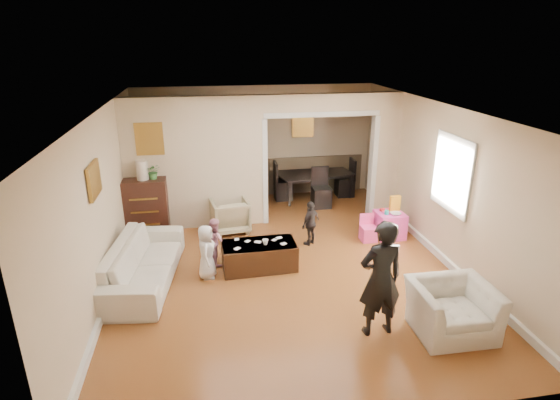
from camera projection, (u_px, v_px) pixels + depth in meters
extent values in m
plane|color=#995927|center=(282.00, 261.00, 7.71)|extent=(7.00, 7.00, 0.00)
cube|color=beige|center=(196.00, 164.00, 8.71)|extent=(2.75, 0.18, 2.60)
cube|color=beige|center=(384.00, 156.00, 9.32)|extent=(0.55, 0.18, 2.60)
cube|color=beige|center=(322.00, 102.00, 8.71)|extent=(2.22, 0.18, 0.35)
cube|color=white|center=(453.00, 174.00, 7.24)|extent=(0.03, 0.95, 1.10)
cube|color=brown|center=(149.00, 139.00, 8.29)|extent=(0.45, 0.03, 0.55)
cube|color=brown|center=(94.00, 180.00, 6.10)|extent=(0.03, 0.55, 0.40)
cube|color=brown|center=(303.00, 124.00, 10.48)|extent=(0.45, 0.03, 0.55)
imported|color=beige|center=(143.00, 262.00, 6.97)|extent=(1.17, 2.37, 0.66)
imported|color=#C4B488|center=(230.00, 215.00, 8.81)|extent=(0.80, 0.81, 0.66)
imported|color=beige|center=(452.00, 309.00, 5.79)|extent=(1.02, 0.89, 0.66)
cube|color=#33140F|center=(146.00, 208.00, 8.56)|extent=(0.82, 0.46, 1.12)
cylinder|color=beige|center=(142.00, 170.00, 8.30)|extent=(0.22, 0.22, 0.36)
imported|color=#3F7936|center=(153.00, 171.00, 8.34)|extent=(0.26, 0.23, 0.29)
cube|color=#372011|center=(259.00, 256.00, 7.41)|extent=(1.23, 0.65, 0.45)
imported|color=white|center=(265.00, 242.00, 7.29)|extent=(0.10, 0.10, 0.09)
cube|color=#F540A8|center=(389.00, 225.00, 8.58)|extent=(0.53, 0.53, 0.49)
cube|color=yellow|center=(395.00, 203.00, 8.55)|extent=(0.20, 0.08, 0.30)
cylinder|color=#22AEA7|center=(387.00, 212.00, 8.42)|extent=(0.08, 0.08, 0.08)
cube|color=red|center=(382.00, 210.00, 8.57)|extent=(0.10, 0.09, 0.05)
imported|color=white|center=(396.00, 214.00, 8.38)|extent=(0.20, 0.20, 0.05)
imported|color=black|center=(314.00, 185.00, 10.66)|extent=(1.88, 1.27, 0.61)
imported|color=black|center=(381.00, 279.00, 5.60)|extent=(0.60, 0.42, 1.58)
imported|color=silver|center=(207.00, 252.00, 7.06)|extent=(0.34, 0.47, 0.89)
imported|color=pink|center=(215.00, 241.00, 7.51)|extent=(0.44, 0.48, 0.82)
imported|color=black|center=(311.00, 223.00, 8.20)|extent=(0.50, 0.49, 0.85)
cube|color=white|center=(237.00, 248.00, 7.16)|extent=(0.13, 0.13, 0.00)
cube|color=white|center=(258.00, 242.00, 7.39)|extent=(0.13, 0.12, 0.00)
cube|color=white|center=(283.00, 244.00, 7.32)|extent=(0.12, 0.10, 0.00)
cube|color=white|center=(279.00, 238.00, 7.54)|extent=(0.12, 0.11, 0.00)
cube|color=white|center=(248.00, 241.00, 7.41)|extent=(0.11, 0.12, 0.00)
cube|color=white|center=(274.00, 240.00, 7.45)|extent=(0.10, 0.10, 0.00)
cube|color=white|center=(237.00, 239.00, 7.48)|extent=(0.07, 0.09, 0.00)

